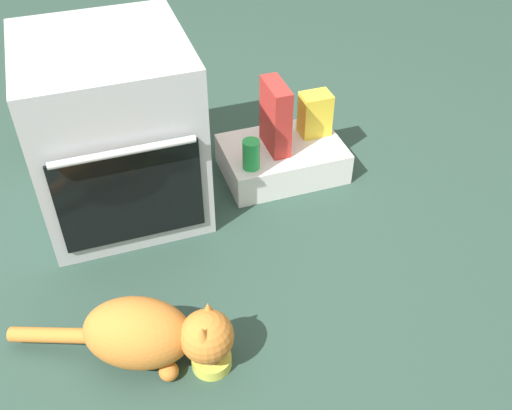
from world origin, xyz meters
name	(u,v)px	position (x,y,z in m)	size (l,w,h in m)	color
ground	(156,287)	(0.00, 0.00, 0.00)	(8.00, 8.00, 0.00)	#284238
oven	(114,130)	(-0.02, 0.48, 0.33)	(0.56, 0.62, 0.66)	#B7BABF
pantry_cabinet	(282,159)	(0.62, 0.46, 0.07)	(0.48, 0.33, 0.13)	white
food_bowl	(211,359)	(0.10, -0.35, 0.02)	(0.12, 0.12, 0.07)	#D1D14C
cat	(151,334)	(-0.06, -0.28, 0.12)	(0.63, 0.36, 0.23)	#C6752D
cereal_box	(276,117)	(0.59, 0.46, 0.27)	(0.07, 0.18, 0.28)	#B72D28
snack_bag	(315,114)	(0.78, 0.50, 0.22)	(0.12, 0.09, 0.18)	yellow
soda_can	(251,155)	(0.46, 0.36, 0.19)	(0.07, 0.07, 0.12)	green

